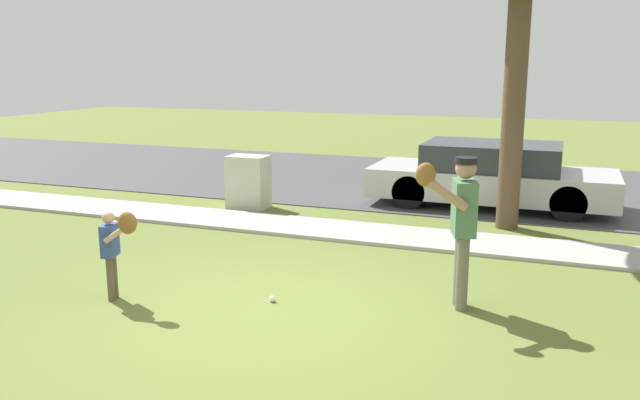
% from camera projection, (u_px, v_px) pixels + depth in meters
% --- Properties ---
extents(ground_plane, '(48.00, 48.00, 0.00)m').
position_uv_depth(ground_plane, '(358.00, 236.00, 10.61)').
color(ground_plane, olive).
extents(sidewalk_strip, '(36.00, 1.20, 0.06)m').
position_uv_depth(sidewalk_strip, '(360.00, 232.00, 10.69)').
color(sidewalk_strip, '#A3A39E').
rests_on(sidewalk_strip, ground).
extents(road_surface, '(36.00, 6.80, 0.02)m').
position_uv_depth(road_surface, '(424.00, 182.00, 15.27)').
color(road_surface, '#424244').
rests_on(road_surface, ground).
extents(person_adult, '(0.67, 0.78, 1.75)m').
position_uv_depth(person_adult, '(460.00, 216.00, 7.29)').
color(person_adult, '#6B6656').
rests_on(person_adult, ground).
extents(person_child, '(0.55, 0.37, 1.11)m').
position_uv_depth(person_child, '(114.00, 242.00, 7.59)').
color(person_child, brown).
rests_on(person_child, ground).
extents(baseball, '(0.07, 0.07, 0.07)m').
position_uv_depth(baseball, '(272.00, 299.00, 7.68)').
color(baseball, white).
rests_on(baseball, ground).
extents(utility_cabinet, '(0.76, 0.51, 1.01)m').
position_uv_depth(utility_cabinet, '(248.00, 182.00, 12.55)').
color(utility_cabinet, beige).
rests_on(utility_cabinet, ground).
extents(parked_sedan_silver, '(4.60, 1.80, 1.23)m').
position_uv_depth(parked_sedan_silver, '(491.00, 175.00, 12.61)').
color(parked_sedan_silver, silver).
rests_on(parked_sedan_silver, road_surface).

